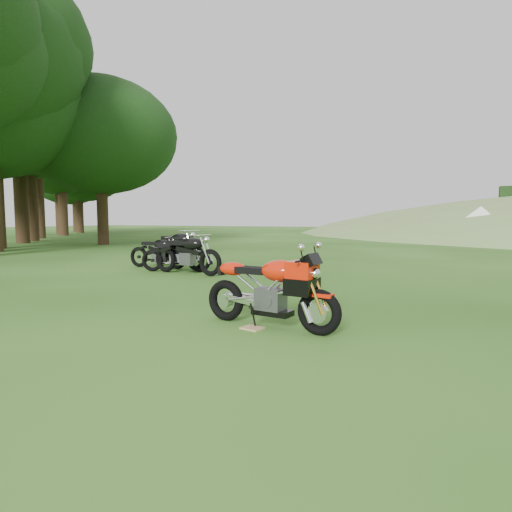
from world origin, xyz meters
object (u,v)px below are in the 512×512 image
at_px(sport_motorcycle, 269,285).
at_px(vintage_moto_a, 176,254).
at_px(vintage_moto_d, 187,253).
at_px(tent_mid, 480,222).
at_px(plywood_board, 252,328).
at_px(vintage_moto_b, 158,251).
at_px(vintage_moto_c, 177,248).

bearing_deg(sport_motorcycle, vintage_moto_a, 144.33).
height_order(vintage_moto_d, tent_mid, tent_mid).
bearing_deg(vintage_moto_d, sport_motorcycle, -38.11).
xyz_separation_m(sport_motorcycle, plywood_board, (-0.16, -0.16, -0.53)).
xyz_separation_m(vintage_moto_b, vintage_moto_d, (1.45, -0.72, 0.06)).
relative_size(sport_motorcycle, tent_mid, 0.69).
relative_size(vintage_moto_b, vintage_moto_d, 0.89).
bearing_deg(plywood_board, vintage_moto_d, 132.76).
height_order(sport_motorcycle, vintage_moto_b, sport_motorcycle).
xyz_separation_m(vintage_moto_b, vintage_moto_c, (0.53, 0.17, 0.10)).
distance_m(sport_motorcycle, tent_mid, 23.74).
distance_m(vintage_moto_a, vintage_moto_b, 1.06).
height_order(sport_motorcycle, vintage_moto_c, vintage_moto_c).
relative_size(sport_motorcycle, vintage_moto_c, 0.84).
xyz_separation_m(vintage_moto_d, tent_mid, (7.14, 19.68, 0.61)).
bearing_deg(vintage_moto_b, tent_mid, 63.93).
bearing_deg(vintage_moto_b, vintage_moto_c, 16.45).
xyz_separation_m(vintage_moto_b, tent_mid, (8.59, 18.97, 0.67)).
bearing_deg(vintage_moto_c, sport_motorcycle, -27.47).
bearing_deg(vintage_moto_b, vintage_moto_a, -28.35).
distance_m(plywood_board, vintage_moto_a, 5.97).
relative_size(sport_motorcycle, vintage_moto_a, 1.03).
xyz_separation_m(vintage_moto_a, vintage_moto_d, (0.51, -0.24, 0.07)).
relative_size(vintage_moto_b, tent_mid, 0.67).
bearing_deg(sport_motorcycle, vintage_moto_c, 142.73).
relative_size(vintage_moto_a, vintage_moto_c, 0.82).
xyz_separation_m(plywood_board, vintage_moto_b, (-5.13, 4.70, 0.45)).
bearing_deg(tent_mid, vintage_moto_b, -106.43).
height_order(vintage_moto_b, vintage_moto_d, vintage_moto_d).
relative_size(sport_motorcycle, vintage_moto_d, 0.90).
relative_size(vintage_moto_b, vintage_moto_c, 0.83).
height_order(vintage_moto_c, tent_mid, tent_mid).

